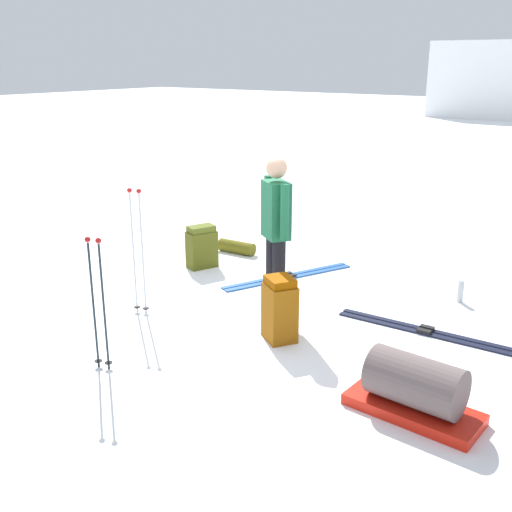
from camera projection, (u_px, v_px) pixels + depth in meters
name	position (u px, v px, depth m)	size (l,w,h in m)	color
ground_plane	(256.00, 318.00, 6.51)	(80.00, 80.00, 0.00)	white
skier_standing	(276.00, 228.00, 6.38)	(0.48, 0.38, 1.70)	black
ski_pair_near	(288.00, 276.00, 7.72)	(0.92, 1.75, 0.05)	#2859A1
ski_pair_far	(425.00, 331.00, 6.17)	(1.86, 0.25, 0.05)	black
backpack_large_dark	(280.00, 309.00, 5.92)	(0.41, 0.40, 0.65)	#894D0B
backpack_bright	(202.00, 247.00, 8.02)	(0.35, 0.44, 0.57)	#4B4E13
ski_poles_planted_near	(98.00, 297.00, 5.25)	(0.17, 0.10, 1.22)	black
ski_poles_planted_far	(138.00, 246.00, 6.41)	(0.17, 0.10, 1.39)	#B2BABB
gear_sled	(415.00, 389.00, 4.68)	(1.06, 0.51, 0.49)	red
sleeping_mat_rolled	(237.00, 247.00, 8.66)	(0.18, 0.18, 0.55)	#5A5414
thermos_bottle	(461.00, 291.00, 6.91)	(0.07, 0.07, 0.26)	#AFB5B7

